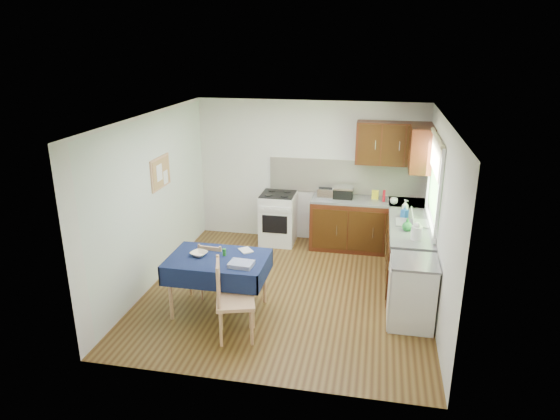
% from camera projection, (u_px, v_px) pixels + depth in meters
% --- Properties ---
extents(floor, '(4.20, 4.20, 0.00)m').
position_uv_depth(floor, '(287.00, 291.00, 7.24)').
color(floor, '#462C12').
rests_on(floor, ground).
extents(ceiling, '(4.00, 4.20, 0.02)m').
position_uv_depth(ceiling, '(288.00, 118.00, 6.43)').
color(ceiling, white).
rests_on(ceiling, wall_back).
extents(wall_back, '(4.00, 0.02, 2.50)m').
position_uv_depth(wall_back, '(309.00, 172.00, 8.79)').
color(wall_back, silver).
rests_on(wall_back, ground).
extents(wall_front, '(4.00, 0.02, 2.50)m').
position_uv_depth(wall_front, '(249.00, 277.00, 4.89)').
color(wall_front, silver).
rests_on(wall_front, ground).
extents(wall_left, '(0.02, 4.20, 2.50)m').
position_uv_depth(wall_left, '(152.00, 201.00, 7.21)').
color(wall_left, silver).
rests_on(wall_left, ground).
extents(wall_right, '(0.02, 4.20, 2.50)m').
position_uv_depth(wall_right, '(439.00, 219.00, 6.47)').
color(wall_right, silver).
rests_on(wall_right, ground).
extents(base_cabinets, '(1.90, 2.30, 0.86)m').
position_uv_depth(base_cabinets, '(384.00, 239.00, 8.02)').
color(base_cabinets, black).
rests_on(base_cabinets, ground).
extents(worktop_back, '(1.90, 0.60, 0.04)m').
position_uv_depth(worktop_back, '(368.00, 201.00, 8.43)').
color(worktop_back, slate).
rests_on(worktop_back, base_cabinets).
extents(worktop_right, '(0.60, 1.70, 0.04)m').
position_uv_depth(worktop_right, '(411.00, 227.00, 7.25)').
color(worktop_right, slate).
rests_on(worktop_right, base_cabinets).
extents(worktop_corner, '(0.60, 0.60, 0.04)m').
position_uv_depth(worktop_corner, '(407.00, 203.00, 8.31)').
color(worktop_corner, slate).
rests_on(worktop_corner, base_cabinets).
extents(splashback, '(2.70, 0.02, 0.60)m').
position_uv_depth(splashback, '(346.00, 177.00, 8.67)').
color(splashback, white).
rests_on(splashback, wall_back).
extents(upper_cabinets, '(1.20, 0.85, 0.70)m').
position_uv_depth(upper_cabinets, '(401.00, 145.00, 8.03)').
color(upper_cabinets, black).
rests_on(upper_cabinets, wall_back).
extents(stove, '(0.60, 0.61, 0.92)m').
position_uv_depth(stove, '(278.00, 218.00, 8.86)').
color(stove, white).
rests_on(stove, ground).
extents(window, '(0.04, 1.48, 1.26)m').
position_uv_depth(window, '(435.00, 176.00, 6.99)').
color(window, '#315F27').
rests_on(window, wall_right).
extents(fridge, '(0.58, 0.60, 0.89)m').
position_uv_depth(fridge, '(412.00, 293.00, 6.27)').
color(fridge, white).
rests_on(fridge, ground).
extents(corkboard, '(0.04, 0.62, 0.47)m').
position_uv_depth(corkboard, '(161.00, 173.00, 7.37)').
color(corkboard, tan).
rests_on(corkboard, wall_left).
extents(dining_table, '(1.28, 0.87, 0.78)m').
position_uv_depth(dining_table, '(218.00, 265.00, 6.52)').
color(dining_table, '#0E183B').
rests_on(dining_table, ground).
extents(chair_far, '(0.40, 0.40, 0.85)m').
position_uv_depth(chair_far, '(214.00, 269.00, 6.92)').
color(chair_far, tan).
rests_on(chair_far, ground).
extents(chair_near, '(0.57, 0.57, 1.02)m').
position_uv_depth(chair_near, '(231.00, 298.00, 5.95)').
color(chair_near, tan).
rests_on(chair_near, ground).
extents(toaster, '(0.27, 0.16, 0.21)m').
position_uv_depth(toaster, '(325.00, 194.00, 8.44)').
color(toaster, silver).
rests_on(toaster, worktop_back).
extents(sandwich_press, '(0.33, 0.29, 0.19)m').
position_uv_depth(sandwich_press, '(343.00, 192.00, 8.51)').
color(sandwich_press, black).
rests_on(sandwich_press, worktop_back).
extents(sauce_bottle, '(0.04, 0.04, 0.20)m').
position_uv_depth(sauce_bottle, '(384.00, 196.00, 8.30)').
color(sauce_bottle, red).
rests_on(sauce_bottle, worktop_back).
extents(yellow_packet, '(0.11, 0.08, 0.15)m').
position_uv_depth(yellow_packet, '(375.00, 195.00, 8.45)').
color(yellow_packet, yellow).
rests_on(yellow_packet, worktop_back).
extents(dish_rack, '(0.47, 0.36, 0.22)m').
position_uv_depth(dish_rack, '(412.00, 222.00, 7.32)').
color(dish_rack, gray).
rests_on(dish_rack, worktop_right).
extents(kettle, '(0.15, 0.15, 0.25)m').
position_uv_depth(kettle, '(417.00, 232.00, 6.71)').
color(kettle, white).
rests_on(kettle, worktop_right).
extents(cup, '(0.17, 0.17, 0.10)m').
position_uv_depth(cup, '(394.00, 201.00, 8.19)').
color(cup, silver).
rests_on(cup, worktop_back).
extents(soap_bottle_a, '(0.15, 0.15, 0.27)m').
position_uv_depth(soap_bottle_a, '(405.00, 208.00, 7.57)').
color(soap_bottle_a, white).
rests_on(soap_bottle_a, worktop_right).
extents(soap_bottle_b, '(0.12, 0.12, 0.19)m').
position_uv_depth(soap_bottle_b, '(405.00, 212.00, 7.53)').
color(soap_bottle_b, blue).
rests_on(soap_bottle_b, worktop_right).
extents(soap_bottle_c, '(0.16, 0.16, 0.18)m').
position_uv_depth(soap_bottle_c, '(407.00, 225.00, 7.03)').
color(soap_bottle_c, '#227E34').
rests_on(soap_bottle_c, worktop_right).
extents(plate_bowl, '(0.27, 0.27, 0.05)m').
position_uv_depth(plate_bowl, '(199.00, 254.00, 6.53)').
color(plate_bowl, '#F5E6C8').
rests_on(plate_bowl, dining_table).
extents(book, '(0.24, 0.25, 0.02)m').
position_uv_depth(book, '(241.00, 251.00, 6.65)').
color(book, white).
rests_on(book, dining_table).
extents(spice_jar, '(0.05, 0.05, 0.09)m').
position_uv_depth(spice_jar, '(224.00, 252.00, 6.52)').
color(spice_jar, '#248626').
rests_on(spice_jar, dining_table).
extents(tea_towel, '(0.31, 0.25, 0.05)m').
position_uv_depth(tea_towel, '(241.00, 264.00, 6.22)').
color(tea_towel, navy).
rests_on(tea_towel, dining_table).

